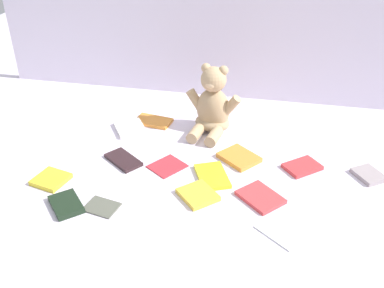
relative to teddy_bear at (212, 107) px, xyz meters
The scene contains 17 objects.
ground_plane 0.20m from the teddy_bear, 99.57° to the right, with size 3.20×3.20×0.00m, color silver.
backdrop_drape 0.41m from the teddy_bear, 95.44° to the left, with size 1.84×0.03×0.73m, color silver.
teddy_bear is the anchor object (origin of this frame).
book_case_0 0.30m from the teddy_bear, 110.95° to the right, with size 0.09×0.10×0.01m, color red.
book_case_1 0.41m from the teddy_bear, 86.65° to the right, with size 0.09×0.10×0.01m, color yellow.
book_case_2 0.24m from the teddy_bear, behind, with size 0.08×0.13×0.01m, color orange.
book_case_3 0.32m from the teddy_bear, 80.64° to the right, with size 0.09×0.14×0.01m, color yellow.
book_case_4 0.39m from the teddy_bear, 30.55° to the right, with size 0.08×0.11×0.01m, color red.
book_case_5 0.57m from the teddy_bear, 20.50° to the right, with size 0.07×0.09×0.01m, color gray.
book_case_6 0.32m from the teddy_bear, 168.23° to the right, with size 0.10×0.12×0.01m, color silver.
book_case_7 0.58m from the teddy_bear, 62.76° to the right, with size 0.07×0.12×0.01m, color white.
book_case_8 0.23m from the teddy_bear, 56.26° to the right, with size 0.10×0.12×0.02m, color orange.
book_case_9 0.57m from the teddy_bear, 115.03° to the right, with size 0.07×0.09×0.01m, color #57594C.
book_case_10 0.38m from the teddy_bear, 133.44° to the right, with size 0.07×0.13×0.01m, color #2D1C1E.
book_case_11 0.44m from the teddy_bear, 61.41° to the right, with size 0.10×0.12×0.01m, color #D73C3E.
book_case_12 0.63m from the teddy_bear, 122.93° to the right, with size 0.08×0.11×0.02m, color black.
book_case_13 0.61m from the teddy_bear, 136.24° to the right, with size 0.10×0.09×0.02m, color yellow.
Camera 1 is at (0.24, -1.25, 0.82)m, focal length 41.65 mm.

